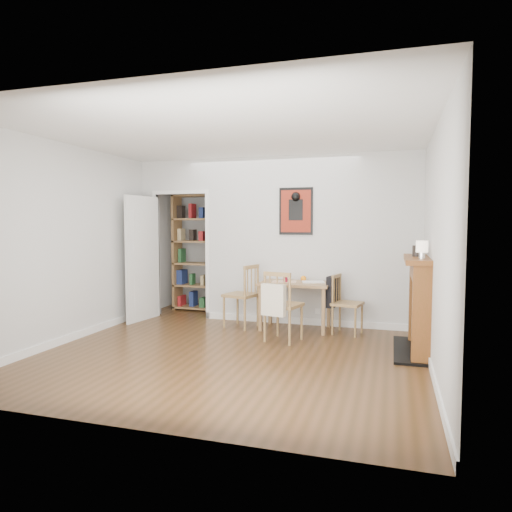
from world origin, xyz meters
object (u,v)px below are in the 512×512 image
(chair_right, at_px, (346,303))
(bookshelf, at_px, (198,253))
(fireplace, at_px, (420,302))
(ceramic_jar_a, at_px, (417,251))
(orange_fruit, at_px, (303,278))
(notebook, at_px, (313,282))
(dining_table, at_px, (295,288))
(chair_left, at_px, (241,296))
(ceramic_jar_b, at_px, (420,251))
(red_glass, at_px, (285,279))
(mantel_lamp, at_px, (422,248))
(chair_front, at_px, (283,305))

(chair_right, relative_size, bookshelf, 0.40)
(fireplace, bearing_deg, ceramic_jar_a, 128.55)
(bookshelf, height_order, orange_fruit, bookshelf)
(chair_right, height_order, fireplace, fireplace)
(fireplace, height_order, notebook, fireplace)
(dining_table, xyz_separation_m, ceramic_jar_a, (1.65, -0.70, 0.61))
(dining_table, height_order, ceramic_jar_a, ceramic_jar_a)
(chair_left, xyz_separation_m, fireplace, (2.50, -0.65, 0.14))
(dining_table, relative_size, ceramic_jar_b, 11.52)
(fireplace, bearing_deg, bookshelf, 154.48)
(chair_right, distance_m, bookshelf, 3.02)
(notebook, xyz_separation_m, ceramic_jar_a, (1.39, -0.76, 0.52))
(chair_right, xyz_separation_m, orange_fruit, (-0.66, 0.23, 0.30))
(ceramic_jar_a, bearing_deg, fireplace, -51.45)
(ceramic_jar_b, bearing_deg, orange_fruit, 161.45)
(chair_left, xyz_separation_m, notebook, (1.06, 0.16, 0.23))
(fireplace, bearing_deg, chair_right, 144.46)
(fireplace, height_order, orange_fruit, fireplace)
(orange_fruit, bearing_deg, red_glass, -141.07)
(chair_left, distance_m, chair_right, 1.56)
(red_glass, xyz_separation_m, ceramic_jar_a, (1.79, -0.66, 0.49))
(chair_right, bearing_deg, dining_table, 173.84)
(red_glass, distance_m, orange_fruit, 0.30)
(mantel_lamp, bearing_deg, bookshelf, 150.26)
(notebook, xyz_separation_m, ceramic_jar_b, (1.45, -0.45, 0.50))
(chair_front, bearing_deg, dining_table, 88.82)
(chair_front, relative_size, mantel_lamp, 4.56)
(bookshelf, xyz_separation_m, ceramic_jar_a, (3.65, -1.71, 0.19))
(red_glass, height_order, notebook, red_glass)
(chair_front, height_order, notebook, chair_front)
(fireplace, xyz_separation_m, red_glass, (-1.83, 0.71, 0.12))
(chair_left, relative_size, bookshelf, 0.45)
(ceramic_jar_a, bearing_deg, mantel_lamp, -85.12)
(ceramic_jar_a, bearing_deg, orange_fruit, 151.56)
(chair_left, relative_size, notebook, 3.01)
(chair_left, bearing_deg, chair_front, -38.04)
(orange_fruit, xyz_separation_m, ceramic_jar_a, (1.55, -0.84, 0.49))
(chair_left, height_order, fireplace, fireplace)
(dining_table, bearing_deg, mantel_lamp, -33.08)
(dining_table, height_order, notebook, notebook)
(orange_fruit, bearing_deg, bookshelf, 157.56)
(bookshelf, relative_size, orange_fruit, 24.89)
(ceramic_jar_a, bearing_deg, bookshelf, 154.93)
(chair_left, relative_size, chair_front, 1.01)
(chair_right, distance_m, ceramic_jar_a, 1.35)
(chair_left, relative_size, ceramic_jar_b, 10.72)
(bookshelf, bearing_deg, chair_left, -43.00)
(bookshelf, bearing_deg, chair_right, -21.61)
(chair_right, bearing_deg, notebook, 164.22)
(ceramic_jar_b, bearing_deg, chair_front, -169.18)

